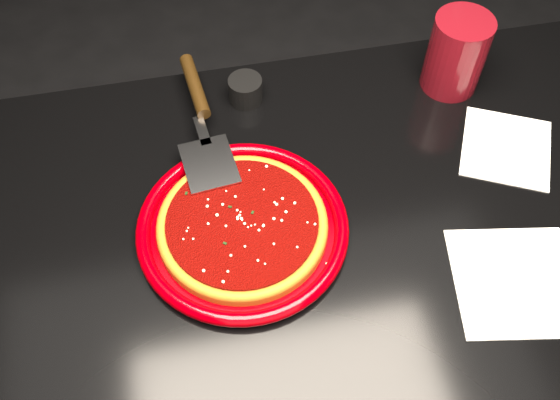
# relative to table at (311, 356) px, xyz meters

# --- Properties ---
(table) EXTENTS (1.20, 0.80, 0.75)m
(table) POSITION_rel_table_xyz_m (0.00, 0.00, 0.00)
(table) COLOR black
(table) RESTS_ON floor
(plate) EXTENTS (0.34, 0.34, 0.02)m
(plate) POSITION_rel_table_xyz_m (-0.10, 0.07, 0.39)
(plate) COLOR #7E0004
(plate) RESTS_ON table
(pizza_crust) EXTENTS (0.27, 0.27, 0.01)m
(pizza_crust) POSITION_rel_table_xyz_m (-0.10, 0.07, 0.39)
(pizza_crust) COLOR #905115
(pizza_crust) RESTS_ON plate
(pizza_crust_rim) EXTENTS (0.27, 0.27, 0.02)m
(pizza_crust_rim) POSITION_rel_table_xyz_m (-0.10, 0.07, 0.40)
(pizza_crust_rim) COLOR #905115
(pizza_crust_rim) RESTS_ON plate
(pizza_sauce) EXTENTS (0.24, 0.24, 0.01)m
(pizza_sauce) POSITION_rel_table_xyz_m (-0.10, 0.07, 0.40)
(pizza_sauce) COLOR #680704
(pizza_sauce) RESTS_ON plate
(parmesan_dusting) EXTENTS (0.21, 0.21, 0.01)m
(parmesan_dusting) POSITION_rel_table_xyz_m (-0.10, 0.07, 0.41)
(parmesan_dusting) COLOR beige
(parmesan_dusting) RESTS_ON plate
(basil_flecks) EXTENTS (0.19, 0.19, 0.00)m
(basil_flecks) POSITION_rel_table_xyz_m (-0.10, 0.07, 0.41)
(basil_flecks) COLOR black
(basil_flecks) RESTS_ON plate
(pizza_server) EXTENTS (0.12, 0.33, 0.02)m
(pizza_server) POSITION_rel_table_xyz_m (-0.13, 0.25, 0.41)
(pizza_server) COLOR silver
(pizza_server) RESTS_ON plate
(cup) EXTENTS (0.12, 0.12, 0.13)m
(cup) POSITION_rel_table_xyz_m (0.29, 0.29, 0.44)
(cup) COLOR maroon
(cup) RESTS_ON table
(napkin_a) EXTENTS (0.19, 0.19, 0.00)m
(napkin_a) POSITION_rel_table_xyz_m (0.25, -0.09, 0.38)
(napkin_a) COLOR white
(napkin_a) RESTS_ON table
(napkin_b) EXTENTS (0.18, 0.19, 0.00)m
(napkin_b) POSITION_rel_table_xyz_m (0.33, 0.14, 0.38)
(napkin_b) COLOR white
(napkin_b) RESTS_ON table
(ramekin) EXTENTS (0.07, 0.07, 0.04)m
(ramekin) POSITION_rel_table_xyz_m (-0.05, 0.32, 0.40)
(ramekin) COLOR black
(ramekin) RESTS_ON table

